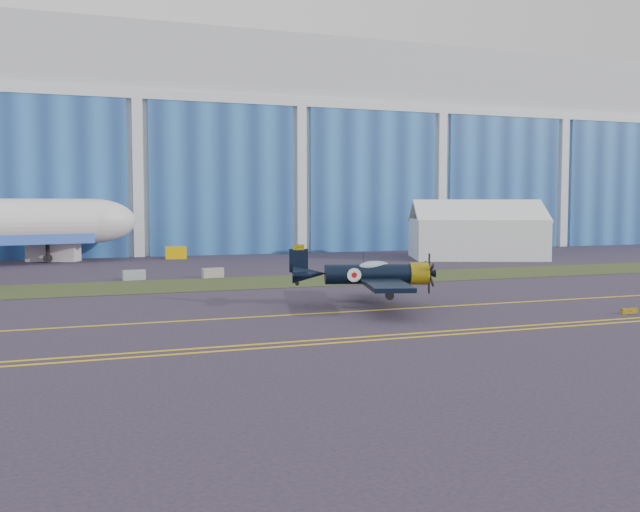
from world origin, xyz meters
name	(u,v)px	position (x,y,z in m)	size (l,w,h in m)	color
ground	(235,306)	(0.00, 0.00, 0.00)	(260.00, 260.00, 0.00)	#342B3B
grass_median	(193,285)	(0.00, 14.00, 0.02)	(260.00, 10.00, 0.02)	#475128
hangar	(119,151)	(0.00, 71.79, 14.96)	(220.00, 45.70, 30.00)	silver
taxiway_centreline	(256,317)	(0.00, -5.00, 0.01)	(200.00, 0.20, 0.02)	yellow
edge_line_near	(310,345)	(0.00, -14.50, 0.01)	(80.00, 0.20, 0.02)	yellow
edge_line_far	(303,341)	(0.00, -13.50, 0.01)	(80.00, 0.20, 0.02)	yellow
guard_board_right	(629,311)	(22.00, -12.00, 0.17)	(1.20, 0.15, 0.35)	yellow
warbird	(368,274)	(8.27, -3.16, 2.16)	(14.06, 15.61, 3.90)	black
tent	(476,229)	(38.85, 31.67, 3.66)	(18.89, 16.50, 7.33)	white
shipping_container	(53,251)	(-10.40, 45.32, 1.26)	(5.83, 2.33, 2.53)	silver
tug	(176,253)	(3.81, 44.15, 0.74)	(2.55, 1.60, 1.49)	#EAAF00
gse_box	(526,243)	(55.71, 44.44, 1.01)	(3.35, 1.79, 2.01)	#A78A84
barrier_a	(134,275)	(-4.19, 19.81, 0.45)	(2.00, 0.60, 0.90)	gray
barrier_b	(213,273)	(2.84, 19.29, 0.45)	(2.00, 0.60, 0.90)	gray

